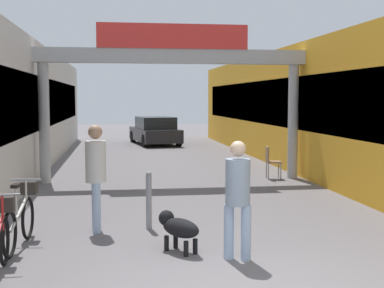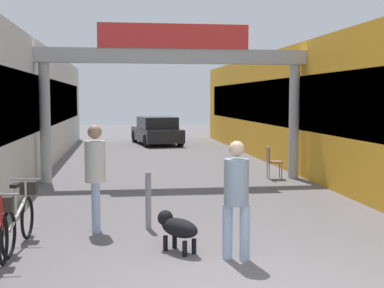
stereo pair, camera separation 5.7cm
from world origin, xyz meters
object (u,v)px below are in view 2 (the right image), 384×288
(pedestrian_companion, at_px, (95,170))
(dog_on_leash, at_px, (177,227))
(bollard_post_metal, at_px, (148,200))
(cafe_chair_wood_nearer, at_px, (272,159))
(bicycle_silver_second, at_px, (20,217))
(parked_car_black, at_px, (157,131))
(pedestrian_with_dog, at_px, (236,192))

(pedestrian_companion, xyz_separation_m, dog_on_leash, (1.21, -1.36, -0.67))
(bollard_post_metal, xyz_separation_m, cafe_chair_wood_nearer, (3.66, 5.20, 0.04))
(dog_on_leash, distance_m, bicycle_silver_second, 2.37)
(bicycle_silver_second, relative_size, cafe_chair_wood_nearer, 1.90)
(bollard_post_metal, distance_m, cafe_chair_wood_nearer, 6.36)
(pedestrian_companion, bearing_deg, cafe_chair_wood_nearer, 49.12)
(cafe_chair_wood_nearer, bearing_deg, bollard_post_metal, -125.12)
(parked_car_black, bearing_deg, dog_on_leash, -93.04)
(pedestrian_companion, height_order, cafe_chair_wood_nearer, pedestrian_companion)
(pedestrian_with_dog, height_order, cafe_chair_wood_nearer, pedestrian_with_dog)
(dog_on_leash, xyz_separation_m, bollard_post_metal, (-0.33, 1.40, 0.14))
(pedestrian_with_dog, distance_m, pedestrian_companion, 2.72)
(cafe_chair_wood_nearer, relative_size, parked_car_black, 0.21)
(bicycle_silver_second, height_order, bollard_post_metal, bollard_post_metal)
(bollard_post_metal, height_order, cafe_chair_wood_nearer, bollard_post_metal)
(pedestrian_with_dog, height_order, bollard_post_metal, pedestrian_with_dog)
(parked_car_black, bearing_deg, pedestrian_companion, -97.40)
(pedestrian_companion, relative_size, bollard_post_metal, 1.80)
(pedestrian_with_dog, bearing_deg, bicycle_silver_second, 160.12)
(pedestrian_with_dog, relative_size, bicycle_silver_second, 0.97)
(pedestrian_companion, distance_m, bollard_post_metal, 1.02)
(bicycle_silver_second, xyz_separation_m, cafe_chair_wood_nearer, (5.62, 6.00, 0.10))
(bollard_post_metal, distance_m, parked_car_black, 16.66)
(parked_car_black, bearing_deg, pedestrian_with_dog, -90.59)
(pedestrian_with_dog, relative_size, bollard_post_metal, 1.66)
(pedestrian_companion, height_order, bicycle_silver_second, pedestrian_companion)
(pedestrian_companion, relative_size, cafe_chair_wood_nearer, 2.00)
(pedestrian_with_dog, distance_m, bicycle_silver_second, 3.29)
(parked_car_black, bearing_deg, bollard_post_metal, -94.43)
(dog_on_leash, xyz_separation_m, bicycle_silver_second, (-2.29, 0.60, 0.08))
(dog_on_leash, height_order, parked_car_black, parked_car_black)
(bicycle_silver_second, height_order, cafe_chair_wood_nearer, bicycle_silver_second)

